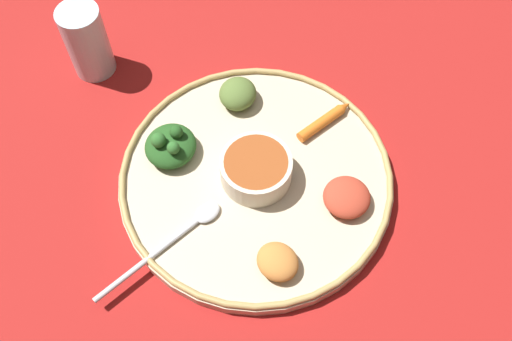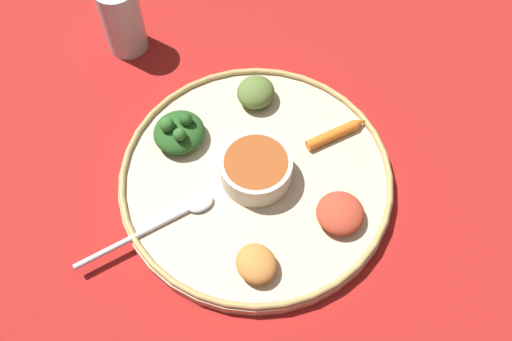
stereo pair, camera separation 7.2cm
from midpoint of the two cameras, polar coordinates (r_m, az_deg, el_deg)
ground_plane at (r=0.75m, az=-2.75°, el=-1.45°), size 2.40×2.40×0.00m
platter at (r=0.74m, az=-2.77°, el=-1.14°), size 0.35×0.35×0.02m
platter_rim at (r=0.73m, az=-2.81°, el=-0.71°), size 0.35×0.35×0.01m
center_bowl at (r=0.72m, az=-2.87°, el=-0.04°), size 0.09×0.09×0.04m
spoon at (r=0.71m, az=-10.61°, el=-6.57°), size 0.16×0.12×0.01m
greens_pile at (r=0.75m, az=-11.17°, el=2.21°), size 0.09×0.08×0.05m
carrot_near_spoon at (r=0.77m, az=4.10°, el=4.68°), size 0.08×0.07×0.01m
mound_berbere_red at (r=0.71m, az=6.07°, el=-2.89°), size 0.08×0.08×0.03m
mound_collards at (r=0.79m, az=-4.45°, el=7.34°), size 0.06×0.06×0.03m
mound_squash at (r=0.67m, az=-0.95°, el=-9.25°), size 0.07×0.07×0.03m
drinking_glass at (r=0.86m, az=-18.55°, el=11.44°), size 0.06×0.06×0.11m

